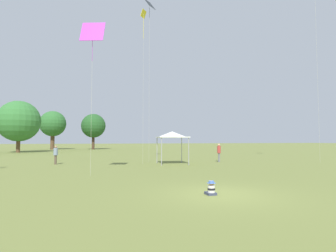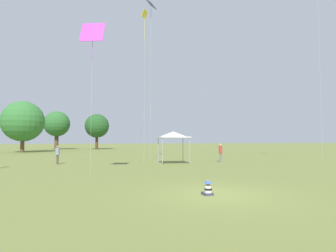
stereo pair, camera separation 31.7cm
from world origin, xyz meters
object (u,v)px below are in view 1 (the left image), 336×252
at_px(distant_tree_0, 19,121).
at_px(canopy_tent, 172,135).
at_px(person_standing_1, 56,153).
at_px(person_standing_0, 219,151).
at_px(distant_tree_2, 93,126).
at_px(kite_1, 93,33).
at_px(seated_toddler, 211,189).
at_px(kite_4, 143,25).
at_px(kite_2, 149,9).
at_px(distant_tree_1, 53,124).

bearing_deg(distant_tree_0, canopy_tent, -54.53).
relative_size(person_standing_1, distant_tree_0, 0.19).
xyz_separation_m(person_standing_0, distant_tree_2, (-12.61, 39.43, 4.37)).
xyz_separation_m(person_standing_1, kite_1, (3.22, -8.63, 7.92)).
distance_m(seated_toddler, kite_4, 19.14).
relative_size(person_standing_0, kite_1, 0.19).
bearing_deg(seated_toddler, kite_4, 88.93).
distance_m(seated_toddler, person_standing_1, 17.66).
bearing_deg(person_standing_1, kite_4, -44.22).
relative_size(person_standing_0, person_standing_1, 1.08).
bearing_deg(kite_2, canopy_tent, -61.74).
xyz_separation_m(distant_tree_0, distant_tree_2, (12.39, 12.47, -0.01)).
bearing_deg(person_standing_0, seated_toddler, 28.46).
distance_m(seated_toddler, person_standing_0, 15.95).
relative_size(kite_1, distant_tree_1, 1.10).
distance_m(canopy_tent, distant_tree_1, 45.42).
bearing_deg(person_standing_0, person_standing_1, -40.06).
bearing_deg(seated_toddler, distant_tree_0, 110.80).
bearing_deg(kite_1, distant_tree_2, 152.86).
bearing_deg(distant_tree_0, seated_toddler, -66.71).
xyz_separation_m(person_standing_1, kite_2, (8.66, 0.61, 14.83)).
distance_m(kite_4, distant_tree_0, 32.92).
relative_size(seated_toddler, kite_4, 0.04).
bearing_deg(kite_4, person_standing_0, 174.03).
bearing_deg(person_standing_0, kite_4, -34.48).
bearing_deg(distant_tree_2, person_standing_1, -94.11).
xyz_separation_m(canopy_tent, distant_tree_0, (-19.88, 27.91, 2.81)).
height_order(canopy_tent, kite_4, kite_4).
relative_size(kite_2, distant_tree_2, 2.04).
xyz_separation_m(distant_tree_1, distant_tree_2, (9.05, -1.81, -0.42)).
bearing_deg(person_standing_1, distant_tree_2, 52.97).
xyz_separation_m(person_standing_0, canopy_tent, (-5.12, -0.94, 1.57)).
distance_m(seated_toddler, distant_tree_0, 45.06).
distance_m(seated_toddler, kite_1, 12.18).
height_order(person_standing_0, kite_4, kite_4).
height_order(kite_4, distant_tree_0, kite_4).
relative_size(canopy_tent, distant_tree_1, 0.33).
bearing_deg(canopy_tent, distant_tree_0, 125.47).
relative_size(canopy_tent, kite_2, 0.18).
xyz_separation_m(person_standing_1, distant_tree_1, (-6.33, 39.67, 4.89)).
height_order(seated_toddler, kite_1, kite_1).
distance_m(kite_4, distant_tree_2, 40.43).
distance_m(kite_1, distant_tree_0, 36.55).
xyz_separation_m(seated_toddler, kite_1, (-4.81, 7.08, 8.67)).
distance_m(person_standing_0, kite_2, 16.32).
bearing_deg(distant_tree_0, kite_1, -69.25).
relative_size(kite_2, distant_tree_0, 1.86).
height_order(person_standing_1, distant_tree_2, distant_tree_2).
relative_size(kite_2, kite_4, 1.16).
bearing_deg(kite_4, distant_tree_1, -76.94).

